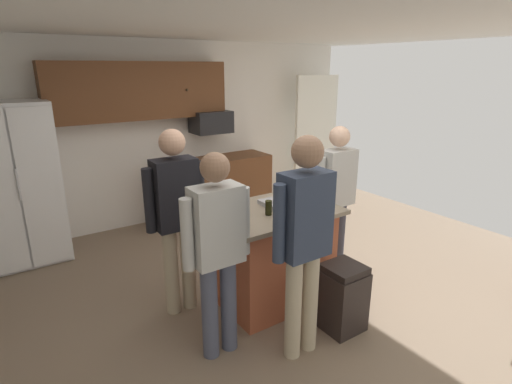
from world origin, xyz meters
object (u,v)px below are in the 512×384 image
object	(u,v)px
glass_pilsner	(269,208)
person_host_foreground	(217,244)
microwave_over_range	(211,122)
trash_bin	(342,297)
person_guest_by_door	(336,191)
person_elder_center	(176,210)
mug_ceramic_white	(296,206)
glass_stout_tall	(232,202)
person_guest_left	(304,234)
serving_tray	(285,202)
refrigerator	(16,185)
kitchen_island	(273,255)

from	to	relation	value
glass_pilsner	person_host_foreground	bearing A→B (deg)	-157.44
microwave_over_range	trash_bin	bearing A→B (deg)	-97.96
person_host_foreground	person_guest_by_door	size ratio (longest dim) A/B	1.01
person_elder_center	mug_ceramic_white	xyz separation A→B (m)	(0.94, -0.53, 0.01)
trash_bin	glass_stout_tall	bearing A→B (deg)	120.79
person_guest_left	mug_ceramic_white	size ratio (longest dim) A/B	14.61
person_guest_left	glass_pilsner	world-z (taller)	person_guest_left
person_guest_left	glass_stout_tall	bearing A→B (deg)	22.95
person_guest_by_door	mug_ceramic_white	distance (m)	0.84
person_guest_by_door	mug_ceramic_white	size ratio (longest dim) A/B	13.55
serving_tray	glass_pilsner	bearing A→B (deg)	-152.66
person_guest_by_door	refrigerator	bearing A→B (deg)	-45.36
microwave_over_range	mug_ceramic_white	bearing A→B (deg)	-101.78
person_elder_center	mug_ceramic_white	world-z (taller)	person_elder_center
microwave_over_range	person_guest_left	xyz separation A→B (m)	(-0.95, -3.23, -0.41)
kitchen_island	person_guest_left	size ratio (longest dim) A/B	0.65
person_elder_center	person_guest_left	size ratio (longest dim) A/B	0.97
serving_tray	glass_stout_tall	bearing A→B (deg)	162.31
person_host_foreground	kitchen_island	bearing A→B (deg)	0.00
person_guest_by_door	trash_bin	bearing A→B (deg)	43.17
mug_ceramic_white	glass_pilsner	bearing A→B (deg)	162.47
person_guest_left	glass_stout_tall	distance (m)	0.96
kitchen_island	glass_pilsner	bearing A→B (deg)	-144.29
microwave_over_range	person_elder_center	world-z (taller)	person_elder_center
person_elder_center	glass_pilsner	size ratio (longest dim) A/B	13.07
person_elder_center	glass_stout_tall	size ratio (longest dim) A/B	13.32
person_elder_center	glass_pilsner	bearing A→B (deg)	-9.64
refrigerator	person_host_foreground	xyz separation A→B (m)	(1.11, -2.75, 0.02)
kitchen_island	person_guest_by_door	size ratio (longest dim) A/B	0.70
person_guest_by_door	glass_stout_tall	size ratio (longest dim) A/B	12.68
person_guest_left	person_guest_by_door	size ratio (longest dim) A/B	1.08
person_elder_center	serving_tray	world-z (taller)	person_elder_center
person_guest_left	glass_stout_tall	size ratio (longest dim) A/B	13.67
microwave_over_range	person_elder_center	xyz separation A→B (m)	(-1.50, -2.13, -0.44)
person_guest_by_door	trash_bin	distance (m)	1.24
refrigerator	microwave_over_range	world-z (taller)	refrigerator
person_host_foreground	person_elder_center	size ratio (longest dim) A/B	0.96
refrigerator	mug_ceramic_white	world-z (taller)	refrigerator
person_guest_left	serving_tray	xyz separation A→B (m)	(0.44, 0.80, -0.06)
glass_pilsner	person_guest_by_door	bearing A→B (deg)	10.90
person_host_foreground	person_guest_by_door	distance (m)	1.79
kitchen_island	microwave_over_range	bearing A→B (deg)	74.76
glass_stout_tall	serving_tray	bearing A→B (deg)	-17.69
glass_stout_tall	serving_tray	size ratio (longest dim) A/B	0.30
person_guest_left	mug_ceramic_white	world-z (taller)	person_guest_left
mug_ceramic_white	glass_pilsner	world-z (taller)	glass_pilsner
kitchen_island	refrigerator	bearing A→B (deg)	128.96
glass_stout_tall	trash_bin	bearing A→B (deg)	-59.21
refrigerator	microwave_over_range	bearing A→B (deg)	2.60
refrigerator	mug_ceramic_white	distance (m)	3.27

